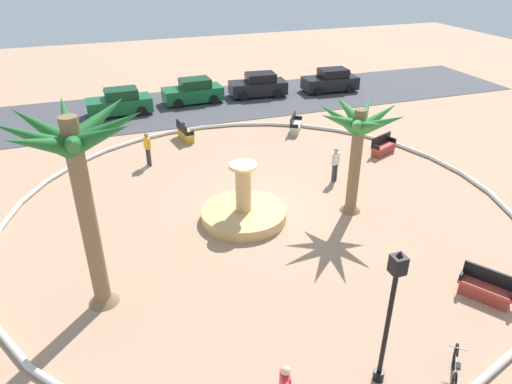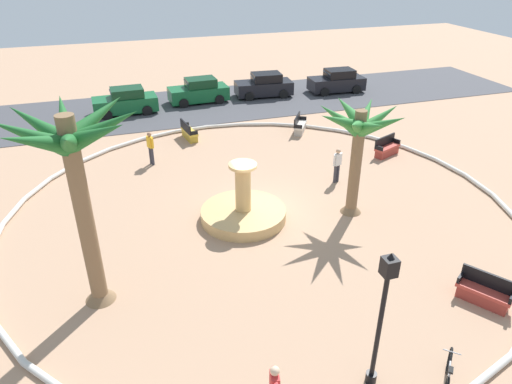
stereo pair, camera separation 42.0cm
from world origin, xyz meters
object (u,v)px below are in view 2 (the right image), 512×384
Objects in this scene: bench_west at (300,127)px; lamppost at (382,312)px; parked_car_rightmost at (337,82)px; bench_north at (484,293)px; parked_car_leftmost at (126,102)px; bench_southeast at (387,149)px; bicycle_red_frame at (448,375)px; palm_tree_by_curb at (359,133)px; parked_car_third at (264,86)px; parked_car_second at (199,91)px; person_pedestrian_stroll at (151,147)px; bench_east at (189,133)px; palm_tree_near_fountain at (73,162)px; person_cyclist_photo at (337,164)px; fountain at (243,212)px.

lamppost is (-5.09, -16.88, 2.00)m from bench_west.
bench_north is at bearing -105.32° from parked_car_rightmost.
bench_southeast is at bearing -41.80° from parked_car_leftmost.
palm_tree_by_curb is at bearing 77.87° from bicycle_red_frame.
bench_west is 7.43m from parked_car_third.
parked_car_second is at bearing 120.55° from bench_west.
parked_car_leftmost is (-9.07, 21.88, 0.43)m from bench_north.
bench_north is 0.39× the size of parked_car_third.
parked_car_rightmost is (2.76, 11.31, 0.43)m from bench_southeast.
person_pedestrian_stroll is (-5.39, 15.70, 0.57)m from bicycle_red_frame.
bench_east is 1.26× the size of bicycle_red_frame.
person_pedestrian_stroll is (2.76, 9.67, -3.77)m from palm_tree_near_fountain.
bench_west is at bearing 80.37° from palm_tree_by_curb.
bench_southeast reaches higher than bicycle_red_frame.
parked_car_leftmost is (-8.48, 13.02, -0.15)m from person_cyclist_photo.
person_cyclist_photo reaches higher than bench_north.
fountain is 0.54× the size of palm_tree_near_fountain.
bench_east is 1.02× the size of bench_west.
parked_car_second is at bearing 73.36° from bench_east.
parked_car_second is 1.00× the size of parked_car_rightmost.
bench_west is at bearing 45.04° from palm_tree_near_fountain.
palm_tree_by_curb is 7.22m from bench_southeast.
fountain is 8.97m from bench_north.
parked_car_second is (-4.10, 22.75, 0.43)m from bench_north.
person_cyclist_photo is (5.04, 1.86, 0.59)m from fountain.
fountain is 5.40m from person_cyclist_photo.
lamppost reaches higher than bench_west.
palm_tree_near_fountain is 10.33m from palm_tree_by_curb.
bench_east is at bearing -135.86° from parked_car_third.
palm_tree_by_curb is 1.13× the size of parked_car_rightmost.
palm_tree_by_curb is at bearing -134.46° from bench_southeast.
bench_east is 0.40× the size of parked_car_third.
bench_east is at bearing 115.48° from palm_tree_by_curb.
bench_north reaches higher than bicycle_red_frame.
parked_car_rightmost is at bearing -3.51° from parked_car_second.
parked_car_rightmost is (15.13, 0.25, 0.00)m from parked_car_leftmost.
person_cyclist_photo is at bearing 67.96° from lamppost.
parked_car_third is at bearing -0.49° from parked_car_second.
fountain is 0.83× the size of parked_car_third.
parked_car_second is (1.52, 15.76, 0.44)m from fountain.
bench_southeast is at bearing 64.03° from bicycle_red_frame.
parked_car_third is (11.84, 18.94, -3.94)m from palm_tree_near_fountain.
bench_east is at bearing 126.53° from person_cyclist_photo.
parked_car_third is (9.08, 9.27, -0.18)m from person_pedestrian_stroll.
bench_north is at bearing -91.08° from bench_west.
lamppost is 0.98× the size of parked_car_second.
lamppost is at bearing -84.56° from fountain.
lamppost reaches higher than parked_car_rightmost.
palm_tree_near_fountain reaches higher than bench_west.
bench_southeast is 0.41× the size of parked_car_second.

